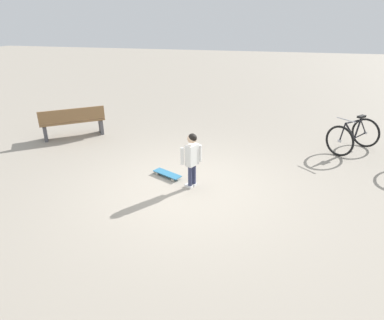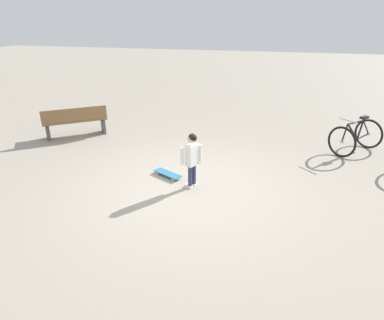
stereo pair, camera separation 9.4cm
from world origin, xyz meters
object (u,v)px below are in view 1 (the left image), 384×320
(bicycle_mid, at_px, (353,136))
(street_bench, at_px, (73,122))
(child_person, at_px, (192,155))
(skateboard, at_px, (167,174))

(bicycle_mid, height_order, street_bench, bicycle_mid)
(child_person, distance_m, street_bench, 4.13)
(child_person, distance_m, bicycle_mid, 4.17)
(skateboard, bearing_deg, street_bench, 61.42)
(street_bench, bearing_deg, bicycle_mid, -85.05)
(skateboard, xyz_separation_m, bicycle_mid, (2.26, -3.85, 0.32))
(child_person, xyz_separation_m, skateboard, (0.30, 0.58, -0.60))
(skateboard, relative_size, bicycle_mid, 0.51)
(skateboard, bearing_deg, bicycle_mid, -59.61)
(child_person, bearing_deg, street_bench, 61.65)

